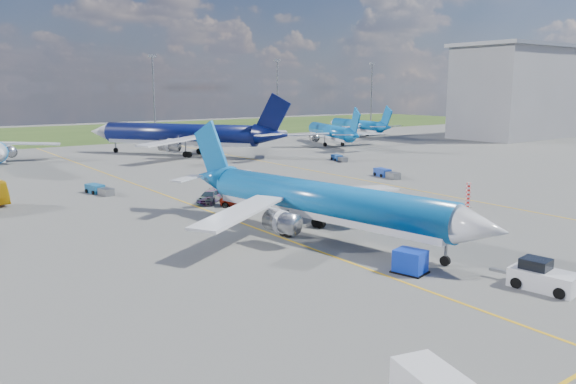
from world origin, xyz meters
TOP-DOWN VIEW (x-y plane):
  - ground at (0.00, 0.00)m, footprint 400.00×400.00m
  - grass_strip at (0.00, 150.00)m, footprint 400.00×80.00m
  - taxiway_lines at (0.17, 27.70)m, footprint 60.25×160.00m
  - floodlight_masts at (10.00, 110.00)m, footprint 202.20×0.50m
  - terminal_building at (120.00, 60.00)m, footprint 42.00×22.00m
  - warning_post at (26.00, 8.00)m, footprint 0.50×0.50m
  - bg_jet_n at (21.45, 76.85)m, footprint 58.27×61.07m
  - bg_jet_ne at (60.98, 74.21)m, footprint 39.35×44.41m
  - bg_jet_ene at (85.72, 91.17)m, footprint 32.35×38.90m
  - main_airliner at (3.37, 7.92)m, footprint 35.83×43.33m
  - pushback_tug at (6.91, -12.25)m, footprint 3.00×6.36m
  - uld_container at (2.02, -4.30)m, footprint 2.31×2.63m
  - service_car_b at (4.25, 24.85)m, footprint 5.00×4.20m
  - service_car_c at (2.45, 28.79)m, footprint 5.24×4.95m
  - baggage_tug_w at (35.02, 30.12)m, footprint 2.50×5.74m
  - baggage_tug_c at (-6.83, 42.94)m, footprint 2.51×5.48m
  - baggage_tug_e at (42.51, 50.07)m, footprint 2.40×4.99m

SIDE VIEW (x-z plane):
  - ground at x=0.00m, z-range 0.00..0.00m
  - bg_jet_n at x=21.45m, z-range -6.37..6.37m
  - bg_jet_ne at x=60.98m, z-range -4.82..4.82m
  - bg_jet_ene at x=85.72m, z-range -4.53..4.53m
  - main_airliner at x=3.37m, z-range -5.08..5.08m
  - grass_strip at x=0.00m, z-range 0.00..0.01m
  - taxiway_lines at x=0.17m, z-range 0.00..0.02m
  - baggage_tug_e at x=42.51m, z-range -0.03..1.05m
  - baggage_tug_c at x=-6.83m, z-range -0.04..1.15m
  - baggage_tug_w at x=35.02m, z-range -0.04..1.21m
  - service_car_b at x=4.25m, z-range 0.00..1.27m
  - service_car_c at x=2.45m, z-range 0.00..1.49m
  - pushback_tug at x=6.91m, z-range -0.20..1.91m
  - uld_container at x=2.02m, z-range 0.00..1.80m
  - warning_post at x=26.00m, z-range 0.00..3.00m
  - floodlight_masts at x=10.00m, z-range 1.21..23.91m
  - terminal_building at x=120.00m, z-range 0.07..26.07m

